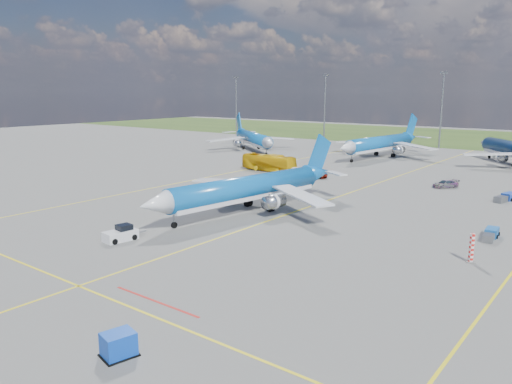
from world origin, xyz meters
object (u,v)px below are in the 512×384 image
Objects in this scene: warning_post at (472,248)px; main_airliner at (247,212)px; bg_jet_nw at (253,150)px; bg_jet_nnw at (379,157)px; baggage_tug_w at (491,234)px; apron_bus at (269,163)px; service_car_a at (245,182)px; baggage_tug_c at (323,175)px; service_car_b at (316,174)px; pushback_tug at (121,234)px; uld_container at (119,344)px; service_car_c at (445,184)px; baggage_tug_e at (506,197)px.

warning_post is 0.08× the size of main_airliner.
bg_jet_nw is 0.94× the size of bg_jet_nnw.
baggage_tug_w is (31.07, 7.31, 0.48)m from main_airliner.
baggage_tug_w is at bearing -111.93° from apron_bus.
bg_jet_nnw is 9.77× the size of service_car_a.
warning_post is at bearing -93.43° from bg_jet_nw.
apron_bus is (-19.27, 31.72, 1.82)m from main_airliner.
apron_bus reaches higher than baggage_tug_c.
bg_jet_nnw is 8.06× the size of service_car_b.
baggage_tug_w is (-0.45, 10.30, -1.02)m from warning_post.
bg_jet_nnw is at bearing 106.44° from main_airliner.
baggage_tug_c is (-3.33, 52.18, -0.28)m from pushback_tug.
bg_jet_nw reaches higher than pushback_tug.
service_car_a is 0.88× the size of baggage_tug_w.
service_car_a is (-30.80, 51.41, -0.11)m from uld_container.
apron_bus is (-9.46, -36.18, 1.82)m from bg_jet_nnw.
bg_jet_nnw is at bearing 166.36° from service_car_c.
main_airliner is at bearing 174.60° from warning_post.
apron_bus is at bearing 94.87° from service_car_a.
baggage_tug_e is at bearing 55.78° from main_airliner.
warning_post reaches higher than baggage_tug_c.
bg_jet_nnw is (36.01, 7.54, 0.00)m from bg_jet_nw.
pushback_tug is at bearing -153.88° from warning_post.
service_car_c is (36.24, 4.19, -1.13)m from apron_bus.
service_car_a is (-9.69, 35.00, -0.03)m from pushback_tug.
bg_jet_nw reaches higher than baggage_tug_w.
bg_jet_nw is 18.62× the size of uld_container.
baggage_tug_w is at bearing -50.46° from bg_jet_nnw.
service_car_c is at bearing 110.52° from warning_post.
main_airliner reaches higher than service_car_a.
pushback_tug reaches higher than uld_container.
service_car_b reaches higher than service_car_c.
uld_container reaches higher than service_car_b.
service_car_a is at bearing -87.45° from bg_jet_nnw.
baggage_tug_e is at bearing -75.98° from bg_jet_nw.
service_car_a is 0.94× the size of baggage_tug_c.
bg_jet_nw is at bearing 141.09° from baggage_tug_w.
bg_jet_nw is 6.97× the size of pushback_tug.
bg_jet_nnw is at bearing 69.83° from service_car_a.
warning_post is 0.23× the size of apron_bus.
baggage_tug_e is at bearing 95.19° from uld_container.
baggage_tug_w is 23.58m from baggage_tug_e.
service_car_a is at bearing -154.00° from apron_bus.
service_car_c reaches higher than baggage_tug_w.
main_airliner is at bearing -116.88° from baggage_tug_e.
main_airliner reaches higher than service_car_c.
baggage_tug_e is (28.08, 30.70, 0.55)m from main_airliner.
pushback_tug is at bearing -91.71° from service_car_a.
main_airliner is at bearing -144.78° from apron_bus.
bg_jet_nw is 7.00× the size of baggage_tug_e.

